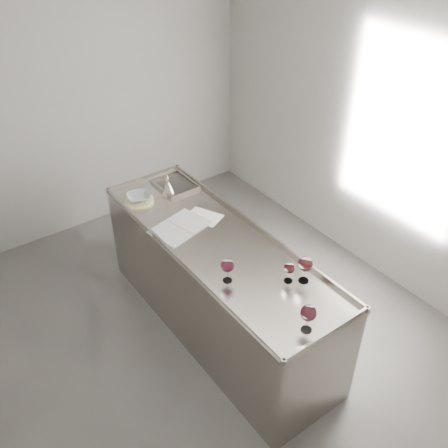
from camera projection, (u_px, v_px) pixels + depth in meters
room_shell at (180, 235)px, 3.19m from camera, size 4.54×5.04×2.84m
counter at (218, 286)px, 4.17m from camera, size 0.77×2.42×0.97m
wine_glass_left at (227, 266)px, 3.45m from camera, size 0.10×0.10×0.19m
wine_glass_middle at (308, 314)px, 3.06m from camera, size 0.10×0.10×0.20m
wine_glass_right at (305, 265)px, 3.44m from camera, size 0.11×0.11×0.21m
wine_glass_small at (289, 269)px, 3.46m from camera, size 0.08×0.08×0.16m
notebook at (180, 227)px, 4.04m from camera, size 0.51×0.41×0.02m
loose_paper_top at (204, 217)px, 4.17m from camera, size 0.30×0.34×0.00m
trivet at (139, 201)px, 4.36m from camera, size 0.29×0.29×0.02m
ceramic_bowl at (139, 197)px, 4.34m from camera, size 0.25×0.25×0.05m
wine_funnel at (168, 187)px, 4.45m from camera, size 0.13×0.13×0.19m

